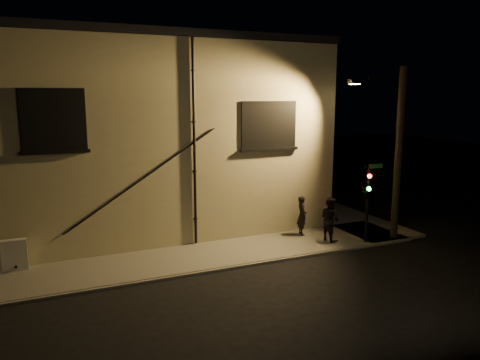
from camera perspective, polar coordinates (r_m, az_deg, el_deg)
name	(u,v)px	position (r m, az deg, el deg)	size (l,w,h in m)	color
ground	(266,263)	(17.96, 3.21, -10.07)	(90.00, 90.00, 0.00)	black
sidewalk	(247,228)	(22.20, 0.85, -5.86)	(21.00, 16.00, 0.12)	#58564F
building	(134,132)	(24.48, -12.81, 5.76)	(16.20, 12.23, 8.80)	tan
utility_cabinet	(1,257)	(18.57, -27.11, -8.32)	(1.71, 0.29, 1.13)	#B4B3AB
pedestrian_a	(302,216)	(20.93, 7.55, -4.32)	(0.64, 0.42, 1.74)	black
pedestrian_b	(330,219)	(20.33, 10.90, -4.67)	(0.91, 0.71, 1.88)	black
traffic_signal	(366,191)	(19.97, 15.09, -1.32)	(1.16, 1.93, 3.31)	black
streetlamp_pole	(396,151)	(20.96, 18.50, 3.42)	(2.03, 1.39, 7.43)	black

